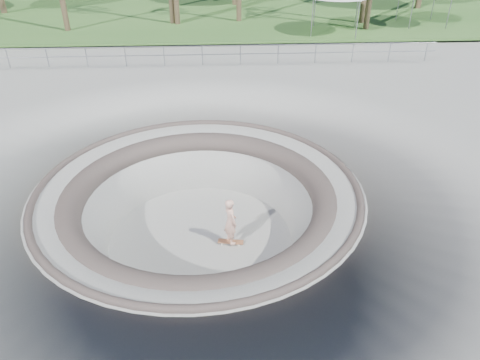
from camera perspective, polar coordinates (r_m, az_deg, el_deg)
The scene contains 6 objects.
ground at distance 14.72m, azimuth -5.12°, elevation -1.06°, with size 180.00×180.00×0.00m, color #979692.
skate_bowl at distance 15.77m, azimuth -4.81°, elevation -6.68°, with size 14.00×14.00×4.10m.
distant_hills at distance 71.24m, azimuth -0.61°, elevation 19.34°, with size 103.20×45.00×28.60m.
safety_railing at distance 25.46m, azimuth -4.61°, elevation 14.93°, with size 25.00×0.06×1.03m.
skateboard at distance 15.44m, azimuth -1.14°, elevation -7.54°, with size 0.87×0.37×0.09m.
skater at distance 14.93m, azimuth -1.17°, elevation -5.04°, with size 0.60×0.39×1.64m, color #EDB099.
Camera 1 is at (0.62, -12.42, 7.87)m, focal length 35.00 mm.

